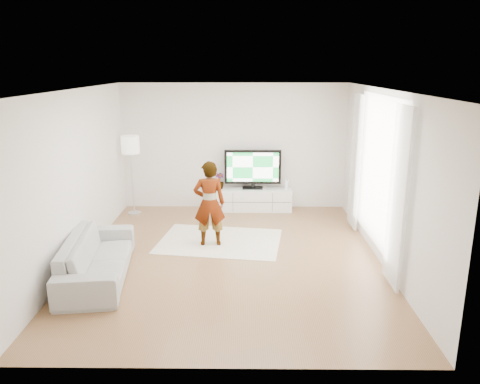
{
  "coord_description": "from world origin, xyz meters",
  "views": [
    {
      "loc": [
        0.24,
        -7.36,
        3.16
      ],
      "look_at": [
        0.16,
        0.4,
        1.05
      ],
      "focal_mm": 35.0,
      "sensor_mm": 36.0,
      "label": 1
    }
  ],
  "objects_px": {
    "media_console": "(253,199)",
    "television": "(253,168)",
    "rug": "(220,241)",
    "floor_lamp": "(130,148)",
    "sofa": "(97,257)",
    "player": "(209,203)"
  },
  "relations": [
    {
      "from": "media_console",
      "to": "television",
      "type": "height_order",
      "value": "television"
    },
    {
      "from": "television",
      "to": "rug",
      "type": "distance_m",
      "value": 2.32
    },
    {
      "from": "television",
      "to": "floor_lamp",
      "type": "xyz_separation_m",
      "value": [
        -2.62,
        -0.33,
        0.49
      ]
    },
    {
      "from": "media_console",
      "to": "television",
      "type": "bearing_deg",
      "value": 90.0
    },
    {
      "from": "rug",
      "to": "floor_lamp",
      "type": "bearing_deg",
      "value": 139.48
    },
    {
      "from": "floor_lamp",
      "to": "television",
      "type": "bearing_deg",
      "value": 7.11
    },
    {
      "from": "television",
      "to": "sofa",
      "type": "xyz_separation_m",
      "value": [
        -2.43,
        -3.54,
        -0.64
      ]
    },
    {
      "from": "media_console",
      "to": "player",
      "type": "distance_m",
      "value": 2.36
    },
    {
      "from": "television",
      "to": "floor_lamp",
      "type": "bearing_deg",
      "value": -172.89
    },
    {
      "from": "rug",
      "to": "player",
      "type": "xyz_separation_m",
      "value": [
        -0.17,
        -0.16,
        0.78
      ]
    },
    {
      "from": "player",
      "to": "floor_lamp",
      "type": "distance_m",
      "value": 2.67
    },
    {
      "from": "television",
      "to": "rug",
      "type": "relative_size",
      "value": 0.57
    },
    {
      "from": "media_console",
      "to": "player",
      "type": "xyz_separation_m",
      "value": [
        -0.81,
        -2.15,
        0.54
      ]
    },
    {
      "from": "media_console",
      "to": "sofa",
      "type": "relative_size",
      "value": 0.78
    },
    {
      "from": "rug",
      "to": "sofa",
      "type": "height_order",
      "value": "sofa"
    },
    {
      "from": "television",
      "to": "floor_lamp",
      "type": "relative_size",
      "value": 0.73
    },
    {
      "from": "television",
      "to": "sofa",
      "type": "relative_size",
      "value": 0.56
    },
    {
      "from": "television",
      "to": "floor_lamp",
      "type": "distance_m",
      "value": 2.68
    },
    {
      "from": "rug",
      "to": "player",
      "type": "distance_m",
      "value": 0.81
    },
    {
      "from": "media_console",
      "to": "floor_lamp",
      "type": "distance_m",
      "value": 2.9
    },
    {
      "from": "media_console",
      "to": "television",
      "type": "relative_size",
      "value": 1.39
    },
    {
      "from": "rug",
      "to": "sofa",
      "type": "bearing_deg",
      "value": -139.63
    }
  ]
}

